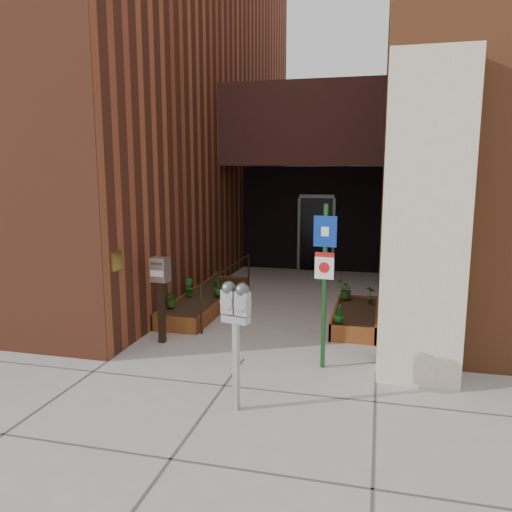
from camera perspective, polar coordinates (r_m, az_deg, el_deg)
The scene contains 15 objects.
ground at distance 7.90m, azimuth -1.44°, elevation -11.70°, with size 80.00×80.00×0.00m, color #9E9991.
architecture at distance 14.29m, azimuth 5.45°, elevation 18.17°, with size 20.00×14.60×10.00m.
planter_left at distance 10.76m, azimuth -5.62°, elevation -5.12°, with size 0.90×3.60×0.30m.
planter_right at distance 9.69m, azimuth 11.32°, elevation -6.94°, with size 0.80×2.20×0.30m.
handrail at distance 10.41m, azimuth -3.17°, elevation -2.11°, with size 0.04×3.34×0.90m.
parking_meter at distance 5.94m, azimuth -2.34°, elevation -6.40°, with size 0.37×0.21×1.60m.
sign_post at distance 7.22m, azimuth 7.84°, elevation -1.50°, with size 0.33×0.09×2.42m.
payment_dropbox at distance 8.48m, azimuth -10.86°, elevation -2.88°, with size 0.32×0.26×1.47m.
shrub_left_a at distance 9.73m, azimuth -9.62°, elevation -4.72°, with size 0.32×0.32×0.35m, color #285A19.
shrub_left_b at distance 10.53m, azimuth -7.68°, elevation -3.54°, with size 0.20×0.20×0.36m, color #1D621C.
shrub_left_c at distance 10.46m, azimuth -4.32°, elevation -3.43°, with size 0.23×0.23×0.41m, color #255217.
shrub_left_d at distance 11.41m, azimuth -4.59°, elevation -2.48°, with size 0.18×0.18×0.34m, color #245217.
shrub_right_a at distance 8.75m, azimuth 9.46°, elevation -6.44°, with size 0.19×0.19×0.33m, color #18561D.
shrub_right_b at distance 10.13m, azimuth 12.95°, elevation -4.31°, with size 0.18×0.18×0.34m, color #1A5B1E.
shrub_right_c at distance 10.34m, azimuth 10.20°, elevation -3.80°, with size 0.34×0.34×0.38m, color #255718.
Camera 1 is at (1.96, -7.08, 2.90)m, focal length 35.00 mm.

